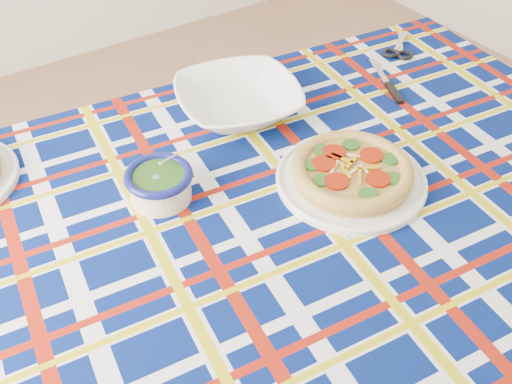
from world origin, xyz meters
TOP-DOWN VIEW (x-y plane):
  - floor at (0.00, 0.00)m, footprint 4.00×4.00m
  - dining_table at (-0.40, -0.41)m, footprint 1.88×1.30m
  - tablecloth at (-0.40, -0.41)m, footprint 1.92×1.34m
  - main_focaccia_plate at (-0.20, -0.44)m, footprint 0.35×0.35m
  - pesto_bowl at (-0.57, -0.25)m, footprint 0.16×0.16m
  - serving_bowl at (-0.26, -0.07)m, footprint 0.38×0.38m
  - table_knife at (0.17, -0.13)m, footprint 0.12×0.24m
  - kitchen_scissors at (0.35, -0.04)m, footprint 0.22×0.20m

SIDE VIEW (x-z plane):
  - floor at x=0.00m, z-range 0.00..0.00m
  - dining_table at x=-0.40m, z-range 0.33..1.16m
  - tablecloth at x=-0.40m, z-range 0.72..0.83m
  - table_knife at x=0.17m, z-range 0.83..0.85m
  - kitchen_scissors at x=0.35m, z-range 0.83..0.85m
  - main_focaccia_plate at x=-0.20m, z-range 0.83..0.90m
  - serving_bowl at x=-0.26m, z-range 0.83..0.91m
  - pesto_bowl at x=-0.57m, z-range 0.83..0.92m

